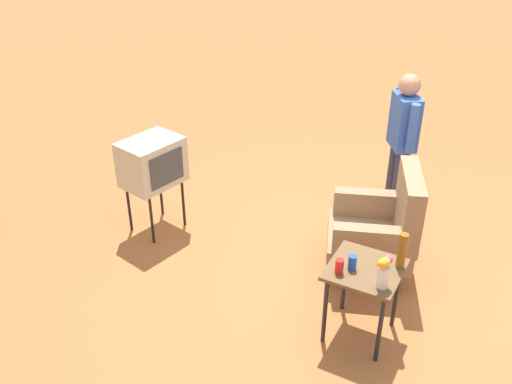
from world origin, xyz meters
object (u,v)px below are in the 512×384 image
object	(u,v)px
soda_can_red	(339,266)
armchair	(381,227)
person_standing	(402,140)
tv_on_stand	(152,163)
bottle_tall_amber	(402,251)
side_table	(364,278)
flower_vase	(384,271)
soda_can_blue	(352,262)

from	to	relation	value
soda_can_red	armchair	bearing A→B (deg)	178.29
person_standing	tv_on_stand	bearing A→B (deg)	-56.99
person_standing	bottle_tall_amber	bearing A→B (deg)	15.88
soda_can_red	person_standing	bearing A→B (deg)	-176.95
armchair	side_table	world-z (taller)	armchair
armchair	bottle_tall_amber	bearing A→B (deg)	25.74
armchair	soda_can_red	xyz separation A→B (m)	(1.05, -0.03, 0.24)
armchair	person_standing	world-z (taller)	person_standing
tv_on_stand	flower_vase	distance (m)	2.69
soda_can_red	tv_on_stand	bearing A→B (deg)	-106.15
soda_can_red	soda_can_blue	xyz separation A→B (m)	(-0.09, 0.07, 0.00)
person_standing	bottle_tall_amber	xyz separation A→B (m)	(1.76, 0.50, -0.11)
person_standing	flower_vase	distance (m)	2.12
tv_on_stand	soda_can_red	bearing A→B (deg)	73.85
soda_can_blue	flower_vase	distance (m)	0.30
tv_on_stand	soda_can_red	size ratio (longest dim) A/B	8.44
side_table	tv_on_stand	bearing A→B (deg)	-101.74
side_table	flower_vase	size ratio (longest dim) A/B	2.55
armchair	soda_can_blue	xyz separation A→B (m)	(0.95, 0.04, 0.24)
side_table	tv_on_stand	distance (m)	2.49
soda_can_blue	person_standing	bearing A→B (deg)	-174.75
person_standing	soda_can_blue	bearing A→B (deg)	5.25
armchair	tv_on_stand	size ratio (longest dim) A/B	1.03
soda_can_red	flower_vase	xyz separation A→B (m)	(0.01, 0.34, 0.09)
soda_can_red	bottle_tall_amber	xyz separation A→B (m)	(-0.30, 0.39, 0.09)
armchair	person_standing	size ratio (longest dim) A/B	0.65
armchair	side_table	size ratio (longest dim) A/B	1.57
tv_on_stand	side_table	bearing A→B (deg)	78.26
armchair	soda_can_red	bearing A→B (deg)	-1.71
side_table	soda_can_blue	bearing A→B (deg)	-56.72
side_table	flower_vase	distance (m)	0.35
side_table	soda_can_red	distance (m)	0.28
person_standing	soda_can_blue	world-z (taller)	person_standing
side_table	flower_vase	bearing A→B (deg)	48.14
bottle_tall_amber	person_standing	bearing A→B (deg)	-164.12
side_table	flower_vase	xyz separation A→B (m)	(0.16, 0.18, 0.25)
tv_on_stand	person_standing	bearing A→B (deg)	123.01
armchair	flower_vase	size ratio (longest dim) A/B	4.00
bottle_tall_amber	flower_vase	xyz separation A→B (m)	(0.31, -0.05, -0.00)
soda_can_red	soda_can_blue	bearing A→B (deg)	142.21
side_table	soda_can_blue	xyz separation A→B (m)	(0.06, -0.09, 0.16)
side_table	soda_can_red	size ratio (longest dim) A/B	5.53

